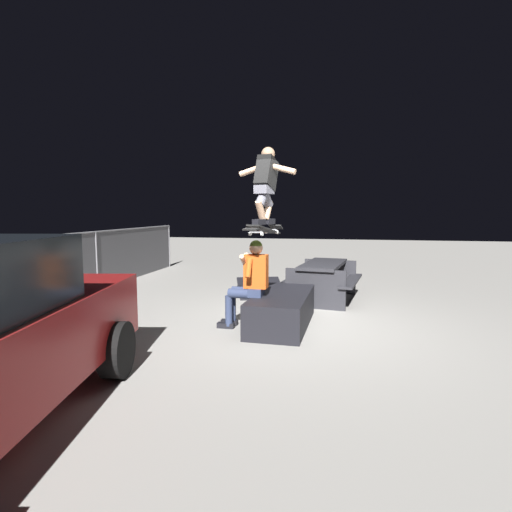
% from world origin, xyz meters
% --- Properties ---
extents(ground_plane, '(40.00, 40.00, 0.00)m').
position_xyz_m(ground_plane, '(0.00, 0.00, 0.00)').
color(ground_plane, gray).
extents(ledge_box_main, '(1.88, 0.88, 0.50)m').
position_xyz_m(ledge_box_main, '(-0.02, 0.19, 0.25)').
color(ledge_box_main, black).
rests_on(ledge_box_main, ground).
extents(person_sitting_on_ledge, '(0.59, 0.76, 1.34)m').
position_xyz_m(person_sitting_on_ledge, '(-0.25, 0.66, 0.75)').
color(person_sitting_on_ledge, '#2D3856').
rests_on(person_sitting_on_ledge, ground).
extents(skateboard, '(1.04, 0.43, 0.16)m').
position_xyz_m(skateboard, '(-0.30, 0.42, 1.50)').
color(skateboard, black).
extents(skater_airborne, '(0.64, 0.88, 1.12)m').
position_xyz_m(skater_airborne, '(-0.25, 0.41, 2.18)').
color(skater_airborne, black).
extents(kicker_ramp, '(1.52, 1.30, 0.35)m').
position_xyz_m(kicker_ramp, '(2.32, 0.96, 0.06)').
color(kicker_ramp, black).
rests_on(kicker_ramp, ground).
extents(picnic_table_back, '(1.88, 1.58, 0.75)m').
position_xyz_m(picnic_table_back, '(1.95, -0.37, 0.50)').
color(picnic_table_back, '#28282D').
rests_on(picnic_table_back, ground).
extents(fence_back, '(12.05, 0.05, 1.33)m').
position_xyz_m(fence_back, '(0.00, 4.63, 0.71)').
color(fence_back, slate).
rests_on(fence_back, ground).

